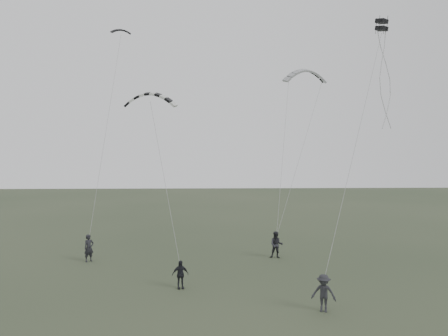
{
  "coord_description": "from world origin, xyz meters",
  "views": [
    {
      "loc": [
        0.02,
        -24.63,
        7.72
      ],
      "look_at": [
        1.07,
        4.86,
        6.69
      ],
      "focal_mm": 35.0,
      "sensor_mm": 36.0,
      "label": 1
    }
  ],
  "objects_px": {
    "flyer_left": "(89,248)",
    "flyer_far": "(324,293)",
    "flyer_center": "(180,274)",
    "kite_dark_small": "(121,30)",
    "flyer_right": "(276,245)",
    "kite_pale_large": "(305,71)",
    "kite_box": "(382,25)",
    "kite_striped": "(150,94)"
  },
  "relations": [
    {
      "from": "flyer_left",
      "to": "flyer_far",
      "type": "bearing_deg",
      "value": -77.2
    },
    {
      "from": "flyer_center",
      "to": "kite_dark_small",
      "type": "xyz_separation_m",
      "value": [
        -5.54,
        11.75,
        16.98
      ]
    },
    {
      "from": "flyer_right",
      "to": "kite_pale_large",
      "type": "xyz_separation_m",
      "value": [
        3.28,
        5.44,
        13.74
      ]
    },
    {
      "from": "flyer_left",
      "to": "kite_box",
      "type": "distance_m",
      "value": 24.4
    },
    {
      "from": "kite_dark_small",
      "to": "kite_pale_large",
      "type": "relative_size",
      "value": 0.43
    },
    {
      "from": "flyer_left",
      "to": "kite_striped",
      "type": "height_order",
      "value": "kite_striped"
    },
    {
      "from": "kite_striped",
      "to": "flyer_right",
      "type": "bearing_deg",
      "value": 24.52
    },
    {
      "from": "flyer_right",
      "to": "kite_dark_small",
      "type": "relative_size",
      "value": 1.22
    },
    {
      "from": "flyer_left",
      "to": "flyer_center",
      "type": "height_order",
      "value": "flyer_left"
    },
    {
      "from": "flyer_center",
      "to": "kite_pale_large",
      "type": "height_order",
      "value": "kite_pale_large"
    },
    {
      "from": "flyer_center",
      "to": "kite_striped",
      "type": "bearing_deg",
      "value": 105.66
    },
    {
      "from": "flyer_right",
      "to": "flyer_center",
      "type": "xyz_separation_m",
      "value": [
        -6.59,
        -6.98,
        -0.17
      ]
    },
    {
      "from": "kite_dark_small",
      "to": "kite_box",
      "type": "bearing_deg",
      "value": -47.93
    },
    {
      "from": "flyer_right",
      "to": "flyer_center",
      "type": "distance_m",
      "value": 9.6
    },
    {
      "from": "kite_striped",
      "to": "flyer_left",
      "type": "bearing_deg",
      "value": 149.82
    },
    {
      "from": "flyer_right",
      "to": "kite_dark_small",
      "type": "distance_m",
      "value": 21.27
    },
    {
      "from": "flyer_right",
      "to": "kite_dark_small",
      "type": "height_order",
      "value": "kite_dark_small"
    },
    {
      "from": "flyer_center",
      "to": "kite_box",
      "type": "xyz_separation_m",
      "value": [
        12.17,
        1.85,
        14.71
      ]
    },
    {
      "from": "kite_dark_small",
      "to": "kite_box",
      "type": "distance_m",
      "value": 20.42
    },
    {
      "from": "flyer_far",
      "to": "kite_box",
      "type": "bearing_deg",
      "value": 70.77
    },
    {
      "from": "flyer_far",
      "to": "kite_dark_small",
      "type": "bearing_deg",
      "value": 151.0
    },
    {
      "from": "kite_striped",
      "to": "kite_dark_small",
      "type": "bearing_deg",
      "value": 114.51
    },
    {
      "from": "flyer_left",
      "to": "flyer_far",
      "type": "distance_m",
      "value": 17.43
    },
    {
      "from": "flyer_far",
      "to": "kite_dark_small",
      "type": "height_order",
      "value": "kite_dark_small"
    },
    {
      "from": "flyer_right",
      "to": "flyer_far",
      "type": "bearing_deg",
      "value": -77.31
    },
    {
      "from": "flyer_far",
      "to": "kite_box",
      "type": "xyz_separation_m",
      "value": [
        4.97,
        5.72,
        14.6
      ]
    },
    {
      "from": "flyer_left",
      "to": "flyer_center",
      "type": "bearing_deg",
      "value": -84.05
    },
    {
      "from": "kite_pale_large",
      "to": "kite_striped",
      "type": "distance_m",
      "value": 15.33
    },
    {
      "from": "flyer_far",
      "to": "kite_box",
      "type": "distance_m",
      "value": 16.45
    },
    {
      "from": "flyer_far",
      "to": "kite_pale_large",
      "type": "distance_m",
      "value": 21.52
    },
    {
      "from": "flyer_far",
      "to": "kite_dark_small",
      "type": "xyz_separation_m",
      "value": [
        -12.74,
        15.62,
        16.87
      ]
    },
    {
      "from": "flyer_far",
      "to": "kite_striped",
      "type": "height_order",
      "value": "kite_striped"
    },
    {
      "from": "kite_pale_large",
      "to": "kite_box",
      "type": "distance_m",
      "value": 10.85
    },
    {
      "from": "flyer_center",
      "to": "kite_pale_large",
      "type": "bearing_deg",
      "value": 35.63
    },
    {
      "from": "kite_striped",
      "to": "kite_box",
      "type": "height_order",
      "value": "kite_box"
    },
    {
      "from": "kite_dark_small",
      "to": "flyer_right",
      "type": "bearing_deg",
      "value": -40.17
    },
    {
      "from": "flyer_left",
      "to": "kite_striped",
      "type": "bearing_deg",
      "value": -73.27
    },
    {
      "from": "flyer_right",
      "to": "flyer_center",
      "type": "relative_size",
      "value": 1.21
    },
    {
      "from": "flyer_center",
      "to": "kite_dark_small",
      "type": "height_order",
      "value": "kite_dark_small"
    },
    {
      "from": "flyer_far",
      "to": "kite_pale_large",
      "type": "height_order",
      "value": "kite_pale_large"
    },
    {
      "from": "flyer_far",
      "to": "kite_pale_large",
      "type": "relative_size",
      "value": 0.49
    },
    {
      "from": "kite_pale_large",
      "to": "kite_striped",
      "type": "bearing_deg",
      "value": -152.32
    }
  ]
}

